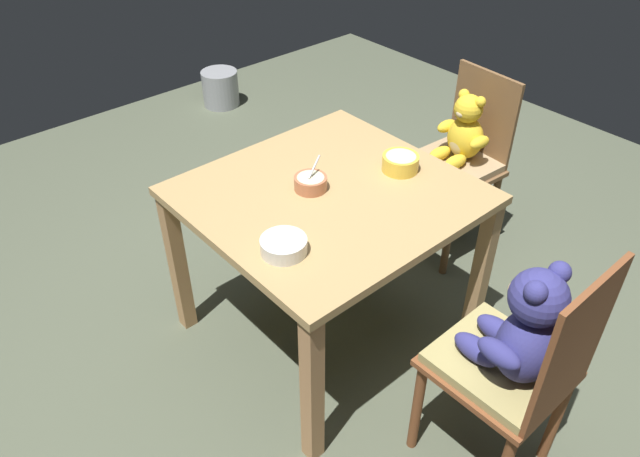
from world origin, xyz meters
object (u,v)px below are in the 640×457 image
(teddy_chair_near_right, at_px, (460,150))
(metal_pail, at_px, (220,88))
(teddy_chair_near_front, at_px, (520,347))
(dining_table, at_px, (329,214))
(porridge_bowl_terracotta_center, at_px, (311,183))
(porridge_bowl_white_near_left, at_px, (284,245))
(porridge_bowl_yellow_near_right, at_px, (400,163))

(teddy_chair_near_right, height_order, metal_pail, teddy_chair_near_right)
(teddy_chair_near_right, xyz_separation_m, teddy_chair_near_front, (-0.87, -0.90, 0.05))
(dining_table, relative_size, metal_pail, 3.80)
(porridge_bowl_terracotta_center, bearing_deg, teddy_chair_near_front, -87.34)
(teddy_chair_near_right, bearing_deg, teddy_chair_near_front, 50.01)
(teddy_chair_near_front, relative_size, porridge_bowl_white_near_left, 6.21)
(teddy_chair_near_right, bearing_deg, dining_table, 7.17)
(teddy_chair_near_front, bearing_deg, porridge_bowl_terracotta_center, 1.94)
(dining_table, distance_m, metal_pail, 2.38)
(teddy_chair_near_right, bearing_deg, porridge_bowl_white_near_left, 13.87)
(teddy_chair_near_front, distance_m, porridge_bowl_white_near_left, 0.78)
(porridge_bowl_yellow_near_right, distance_m, porridge_bowl_white_near_left, 0.66)
(teddy_chair_near_right, distance_m, porridge_bowl_yellow_near_right, 0.61)
(teddy_chair_near_front, xyz_separation_m, porridge_bowl_terracotta_center, (-0.04, 0.91, 0.15))
(teddy_chair_near_right, distance_m, porridge_bowl_white_near_left, 1.24)
(porridge_bowl_yellow_near_right, height_order, metal_pail, porridge_bowl_yellow_near_right)
(metal_pail, bearing_deg, porridge_bowl_white_near_left, -117.94)
(dining_table, distance_m, porridge_bowl_terracotta_center, 0.14)
(teddy_chair_near_right, xyz_separation_m, porridge_bowl_yellow_near_right, (-0.56, -0.12, 0.21))
(porridge_bowl_yellow_near_right, bearing_deg, dining_table, 167.52)
(porridge_bowl_white_near_left, height_order, metal_pail, porridge_bowl_white_near_left)
(metal_pail, bearing_deg, teddy_chair_near_right, -90.48)
(teddy_chair_near_right, relative_size, metal_pail, 3.46)
(porridge_bowl_terracotta_center, bearing_deg, dining_table, -56.29)
(teddy_chair_near_right, bearing_deg, porridge_bowl_terracotta_center, 3.36)
(teddy_chair_near_right, height_order, teddy_chair_near_front, teddy_chair_near_front)
(porridge_bowl_yellow_near_right, bearing_deg, metal_pail, 75.38)
(teddy_chair_near_right, bearing_deg, metal_pail, -86.64)
(dining_table, height_order, metal_pail, dining_table)
(porridge_bowl_terracotta_center, relative_size, porridge_bowl_white_near_left, 0.84)
(porridge_bowl_terracotta_center, height_order, porridge_bowl_white_near_left, porridge_bowl_terracotta_center)
(dining_table, distance_m, porridge_bowl_yellow_near_right, 0.34)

